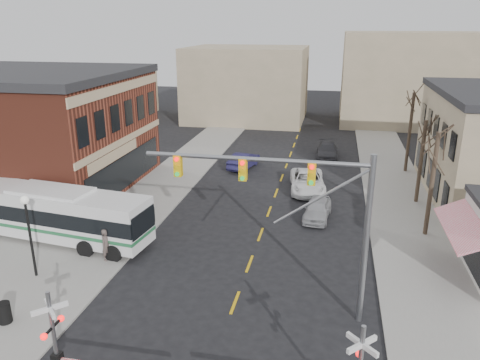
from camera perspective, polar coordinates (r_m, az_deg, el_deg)
name	(u,v)px	position (r m, az deg, el deg)	size (l,w,h in m)	color
ground	(226,327)	(22.29, -1.74, -17.49)	(160.00, 160.00, 0.00)	black
sidewalk_west	(173,177)	(42.02, -8.18, 0.31)	(5.00, 60.00, 0.12)	gray
sidewalk_east	(395,192)	(40.07, 18.40, -1.40)	(5.00, 60.00, 0.12)	gray
tree_east_a	(432,185)	(31.67, 22.33, -0.53)	(0.28, 0.28, 6.75)	#382B21
tree_east_b	(421,162)	(37.44, 21.18, 2.07)	(0.28, 0.28, 6.30)	#382B21
tree_east_c	(410,133)	(45.03, 19.97, 5.44)	(0.28, 0.28, 7.20)	#382B21
transit_bus	(54,213)	(31.52, -21.75, -3.76)	(12.95, 4.35, 3.27)	silver
traffic_signal_mast	(304,201)	(20.67, 7.81, -2.50)	(10.10, 0.30, 8.00)	gray
rr_crossing_west	(65,341)	(19.40, -20.57, -17.89)	(5.60, 1.36, 4.00)	gray
street_lamp	(28,220)	(26.82, -24.46, -4.46)	(0.44, 0.44, 4.60)	black
trash_bin	(4,313)	(24.57, -26.80, -14.24)	(0.60, 0.60, 0.99)	black
car_a	(317,209)	(33.35, 9.42, -3.50)	(1.69, 4.19, 1.43)	#98989C
car_b	(244,160)	(44.33, 0.46, 2.40)	(1.58, 4.53, 1.49)	#1C1A41
car_c	(307,181)	(38.64, 8.22, -0.17)	(2.69, 5.83, 1.62)	white
car_d	(327,151)	(48.59, 10.57, 3.53)	(2.07, 5.09, 1.48)	#3A3A3F
pedestrian_near	(106,245)	(28.05, -15.98, -7.61)	(0.70, 0.46, 1.91)	#514541
pedestrian_far	(72,227)	(31.02, -19.83, -5.47)	(0.91, 0.71, 1.87)	#323E57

